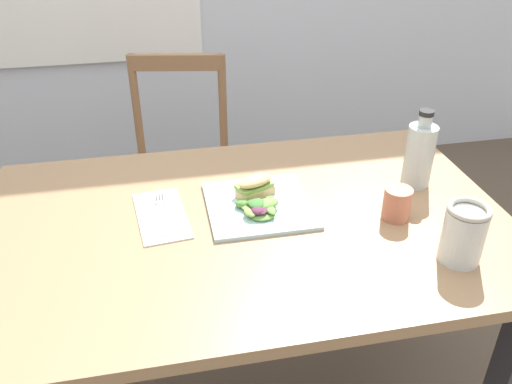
# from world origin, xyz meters

# --- Properties ---
(dining_table) EXTENTS (1.26, 0.81, 0.74)m
(dining_table) POSITION_xyz_m (-0.11, 0.04, 0.61)
(dining_table) COLOR #997551
(dining_table) RESTS_ON ground
(chair_wooden_far) EXTENTS (0.47, 0.47, 0.87)m
(chair_wooden_far) POSITION_xyz_m (-0.23, 0.85, 0.45)
(chair_wooden_far) COLOR #8E6642
(chair_wooden_far) RESTS_ON ground
(plate_lunch) EXTENTS (0.26, 0.26, 0.01)m
(plate_lunch) POSITION_xyz_m (-0.07, 0.09, 0.74)
(plate_lunch) COLOR silver
(plate_lunch) RESTS_ON dining_table
(sandwich_half_front) EXTENTS (0.11, 0.09, 0.06)m
(sandwich_half_front) POSITION_xyz_m (-0.08, 0.13, 0.78)
(sandwich_half_front) COLOR #DBB270
(sandwich_half_front) RESTS_ON plate_lunch
(salad_mixed_greens) EXTENTS (0.12, 0.11, 0.03)m
(salad_mixed_greens) POSITION_xyz_m (-0.08, 0.06, 0.76)
(salad_mixed_greens) COLOR #6B9E47
(salad_mixed_greens) RESTS_ON plate_lunch
(napkin_folded) EXTENTS (0.14, 0.24, 0.00)m
(napkin_folded) POSITION_xyz_m (-0.32, 0.10, 0.74)
(napkin_folded) COLOR white
(napkin_folded) RESTS_ON dining_table
(fork_on_napkin) EXTENTS (0.03, 0.19, 0.00)m
(fork_on_napkin) POSITION_xyz_m (-0.32, 0.12, 0.75)
(fork_on_napkin) COLOR silver
(fork_on_napkin) RESTS_ON napkin_folded
(bottle_cold_brew) EXTENTS (0.07, 0.07, 0.21)m
(bottle_cold_brew) POSITION_xyz_m (0.36, 0.12, 0.82)
(bottle_cold_brew) COLOR #472819
(bottle_cold_brew) RESTS_ON dining_table
(mason_jar_iced_tea) EXTENTS (0.09, 0.09, 0.13)m
(mason_jar_iced_tea) POSITION_xyz_m (0.30, -0.20, 0.80)
(mason_jar_iced_tea) COLOR #995623
(mason_jar_iced_tea) RESTS_ON dining_table
(cup_extra_side) EXTENTS (0.07, 0.07, 0.08)m
(cup_extra_side) POSITION_xyz_m (0.24, -0.02, 0.78)
(cup_extra_side) COLOR #B2664C
(cup_extra_side) RESTS_ON dining_table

